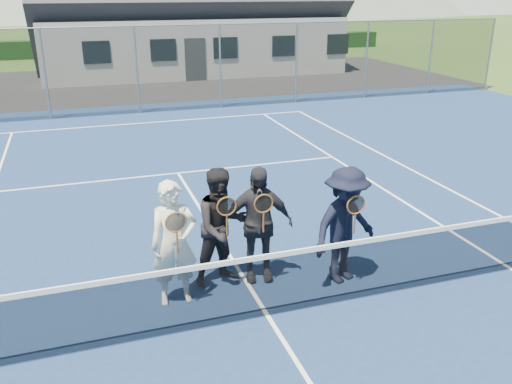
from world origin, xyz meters
TOP-DOWN VIEW (x-y plane):
  - ground at (0.00, 20.00)m, footprint 220.00×220.00m
  - court_surface at (0.00, 0.00)m, footprint 30.00×30.00m
  - tarmac_carpark at (-4.00, 20.00)m, footprint 40.00×12.00m
  - hedge_row at (0.00, 32.00)m, footprint 40.00×1.20m
  - court_markings at (0.00, 0.00)m, footprint 11.03×23.83m
  - tennis_net at (0.00, 0.00)m, footprint 11.68×0.08m
  - perimeter_fence at (0.00, 13.50)m, footprint 30.07×0.07m
  - player_a at (-1.09, 0.79)m, footprint 0.66×0.50m
  - player_b at (-0.32, 1.11)m, footprint 0.99×0.84m
  - player_c at (0.21, 1.04)m, footprint 1.12×0.65m
  - player_d at (1.42, 0.58)m, footprint 1.32×1.01m

SIDE VIEW (x-z plane):
  - ground at x=0.00m, z-range 0.00..0.00m
  - tarmac_carpark at x=-4.00m, z-range 0.00..0.01m
  - court_surface at x=0.00m, z-range 0.00..0.02m
  - court_markings at x=0.00m, z-range 0.02..0.03m
  - tennis_net at x=0.00m, z-range -0.01..1.09m
  - hedge_row at x=0.00m, z-range 0.00..1.10m
  - player_d at x=1.42m, z-range 0.02..1.82m
  - player_b at x=-0.32m, z-range 0.02..1.82m
  - player_c at x=0.21m, z-range 0.02..1.82m
  - player_a at x=-1.09m, z-range 0.02..1.82m
  - perimeter_fence at x=0.00m, z-range 0.01..3.03m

